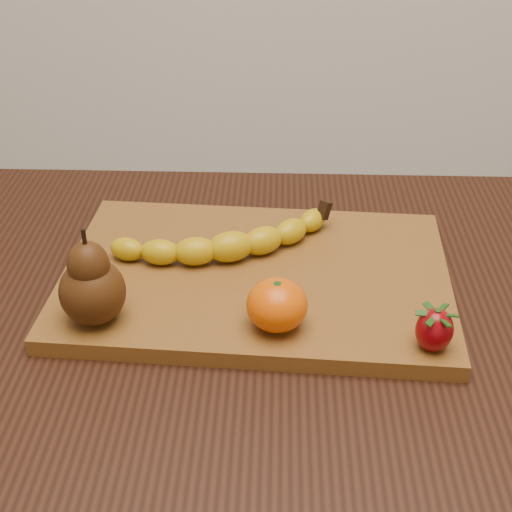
# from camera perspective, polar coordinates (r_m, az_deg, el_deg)

# --- Properties ---
(table) EXTENTS (1.00, 0.70, 0.76)m
(table) POSITION_cam_1_polar(r_m,az_deg,el_deg) (0.87, -0.12, -9.68)
(table) COLOR black
(table) RESTS_ON ground
(cutting_board) EXTENTS (0.47, 0.32, 0.02)m
(cutting_board) POSITION_cam_1_polar(r_m,az_deg,el_deg) (0.84, 0.00, -1.71)
(cutting_board) COLOR brown
(cutting_board) RESTS_ON table
(banana) EXTENTS (0.24, 0.13, 0.04)m
(banana) POSITION_cam_1_polar(r_m,az_deg,el_deg) (0.85, -2.06, 0.76)
(banana) COLOR #C29E09
(banana) RESTS_ON cutting_board
(pear) EXTENTS (0.08, 0.08, 0.11)m
(pear) POSITION_cam_1_polar(r_m,az_deg,el_deg) (0.75, -13.13, -1.59)
(pear) COLOR #40210A
(pear) RESTS_ON cutting_board
(mandarin) EXTENTS (0.07, 0.07, 0.05)m
(mandarin) POSITION_cam_1_polar(r_m,az_deg,el_deg) (0.74, 1.69, -3.93)
(mandarin) COLOR #E05102
(mandarin) RESTS_ON cutting_board
(strawberry) EXTENTS (0.04, 0.04, 0.05)m
(strawberry) POSITION_cam_1_polar(r_m,az_deg,el_deg) (0.73, 14.10, -5.65)
(strawberry) COLOR #820309
(strawberry) RESTS_ON cutting_board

